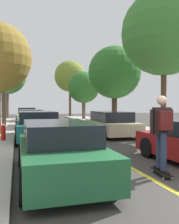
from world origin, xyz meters
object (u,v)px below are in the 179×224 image
object	(u,v)px
parked_car_right_near	(111,124)
parked_car_left_nearest	(59,150)
street_tree_right_near	(114,73)
street_tree_right_far	(84,87)
street_tree_left_far	(7,75)
parked_car_left_near	(37,126)
parked_car_left_farthest	(27,115)
parked_car_left_far	(30,119)
street_tree_right_farthest	(70,76)
fire_hydrant	(3,132)
street_tree_left_near	(3,71)
streetlamp	(5,86)
skateboarder	(162,128)
skateboard	(161,172)
street_tree_right_nearest	(164,33)

from	to	relation	value
parked_car_right_near	parked_car_left_nearest	bearing A→B (deg)	-119.86
street_tree_right_near	street_tree_right_far	xyz separation A→B (m)	(0.00, 8.77, -0.53)
street_tree_left_far	street_tree_right_far	world-z (taller)	street_tree_left_far
street_tree_right_near	parked_car_right_near	bearing A→B (deg)	-114.18
parked_car_left_near	parked_car_left_farthest	bearing A→B (deg)	90.00
parked_car_left_near	street_tree_right_near	size ratio (longest dim) A/B	0.78
parked_car_left_nearest	street_tree_right_near	bearing A→B (deg)	62.22
parked_car_left_near	street_tree_right_far	bearing A→B (deg)	66.36
parked_car_left_far	street_tree_right_farthest	world-z (taller)	street_tree_right_farthest
street_tree_right_far	fire_hydrant	bearing A→B (deg)	-117.48
street_tree_right_far	fire_hydrant	world-z (taller)	street_tree_right_far
parked_car_left_farthest	street_tree_right_farthest	bearing A→B (deg)	54.18
street_tree_left_near	street_tree_right_farthest	xyz separation A→B (m)	(7.96, 11.80, 1.08)
street_tree_right_near	streetlamp	xyz separation A→B (m)	(-7.77, 2.29, -0.96)
street_tree_right_farthest	street_tree_left_far	bearing A→B (deg)	-156.13
parked_car_left_far	street_tree_left_far	xyz separation A→B (m)	(-1.94, 11.46, 4.32)
parked_car_left_farthest	skateboarder	size ratio (longest dim) A/B	2.41
street_tree_left_near	skateboard	world-z (taller)	street_tree_left_near
street_tree_left_near	street_tree_right_farthest	bearing A→B (deg)	56.00
streetlamp	skateboarder	size ratio (longest dim) A/B	2.79
fire_hydrant	skateboard	size ratio (longest dim) A/B	0.81
skateboarder	fire_hydrant	bearing A→B (deg)	121.84
skateboarder	streetlamp	bearing A→B (deg)	106.24
street_tree_right_farthest	streetlamp	xyz separation A→B (m)	(-7.77, -13.60, -2.38)
parked_car_left_nearest	street_tree_right_nearest	distance (m)	9.06
streetlamp	parked_car_right_near	bearing A→B (deg)	-48.66
street_tree_right_nearest	street_tree_right_near	distance (m)	6.52
street_tree_left_far	fire_hydrant	distance (m)	18.60
street_tree_left_near	parked_car_left_farthest	bearing A→B (deg)	60.72
parked_car_left_nearest	streetlamp	distance (m)	14.03
parked_car_left_nearest	streetlamp	bearing A→B (deg)	97.28
parked_car_left_near	streetlamp	world-z (taller)	streetlamp
street_tree_left_far	skateboard	bearing A→B (deg)	-79.84
parked_car_left_nearest	street_tree_right_near	size ratio (longest dim) A/B	0.70
street_tree_left_near	street_tree_right_near	distance (m)	8.95
parked_car_left_nearest	parked_car_right_near	bearing A→B (deg)	60.14
parked_car_left_far	street_tree_right_near	distance (m)	6.96
street_tree_right_near	street_tree_right_far	distance (m)	8.78
streetlamp	street_tree_right_farthest	bearing A→B (deg)	60.27
parked_car_left_near	skateboard	bearing A→B (deg)	-70.92
parked_car_left_far	streetlamp	bearing A→B (deg)	141.72
street_tree_left_near	streetlamp	size ratio (longest dim) A/B	1.12
streetlamp	skateboarder	xyz separation A→B (m)	(4.15, -14.25, -1.94)
parked_car_left_far	fire_hydrant	xyz separation A→B (m)	(-1.50, -6.59, -0.17)
parked_car_right_near	skateboard	world-z (taller)	parked_car_right_near
parked_car_left_nearest	street_tree_right_farthest	xyz separation A→B (m)	(6.02, 27.31, 4.82)
parked_car_left_far	street_tree_right_nearest	size ratio (longest dim) A/B	0.64
streetlamp	parked_car_left_near	bearing A→B (deg)	-76.45
parked_car_left_farthest	skateboard	distance (m)	19.64
street_tree_right_far	skateboarder	bearing A→B (deg)	-99.89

